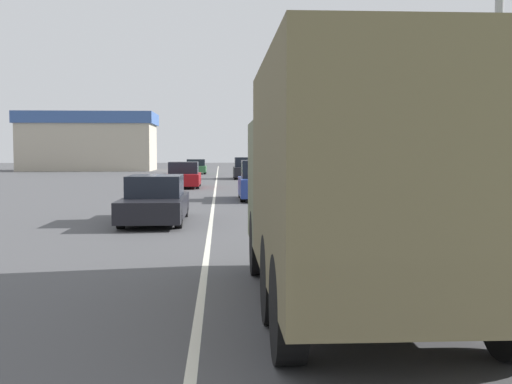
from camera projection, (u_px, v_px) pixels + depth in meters
The scene contains 12 objects.
ground_plane at pixel (215, 190), 35.12m from camera, with size 180.00×180.00×0.00m, color #4C4C4F.
lane_centre_stripe at pixel (215, 190), 35.12m from camera, with size 0.12×120.00×0.00m.
sidewalk_right at pixel (297, 189), 35.36m from camera, with size 1.80×120.00×0.12m.
grass_strip_right at pixel (375, 190), 35.61m from camera, with size 7.00×120.00×0.02m.
military_truck at pixel (358, 179), 8.36m from camera, with size 2.57×6.94×3.19m.
car_nearest_ahead at pixel (155, 201), 19.14m from camera, with size 1.78×4.89×1.40m.
car_second_ahead at pixel (261, 182), 28.23m from camera, with size 1.90×4.23×1.73m.
car_third_ahead at pixel (184, 176), 37.75m from camera, with size 1.91×4.55×1.51m.
car_fourth_ahead at pixel (244, 169), 50.25m from camera, with size 1.72×4.50×1.68m.
car_farthest_ahead at pixel (196, 167), 61.48m from camera, with size 1.93×4.17×1.40m.
lamp_post at pixel (486, 26), 10.24m from camera, with size 1.69×0.24×6.65m.
building_distant at pixel (89, 141), 72.42m from camera, with size 14.92×8.42×6.49m.
Camera 1 is at (0.28, 4.88, 2.10)m, focal length 45.00 mm.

